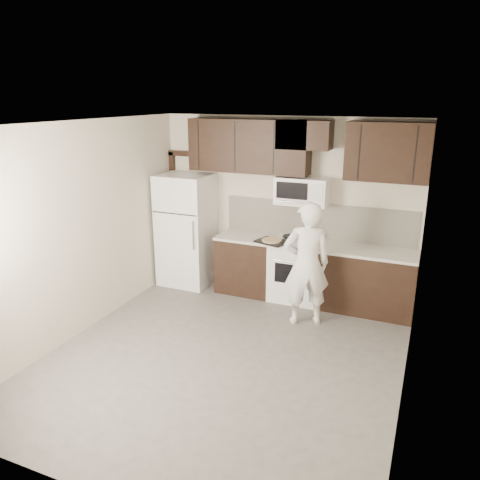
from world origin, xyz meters
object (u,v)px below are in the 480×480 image
Objects in this scene: refrigerator at (187,230)px; person at (307,264)px; microwave at (302,191)px; stove at (297,270)px.

person is (2.18, -0.68, -0.05)m from refrigerator.
refrigerator reaches higher than person.
microwave is 0.42× the size of refrigerator.
stove is at bearing -91.61° from person.
microwave reaches higher than refrigerator.
microwave is 0.45× the size of person.
microwave reaches higher than stove.
refrigerator is 1.06× the size of person.
microwave is (-0.00, 0.12, 1.19)m from stove.
microwave reaches higher than person.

